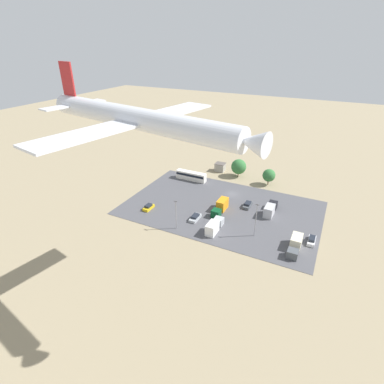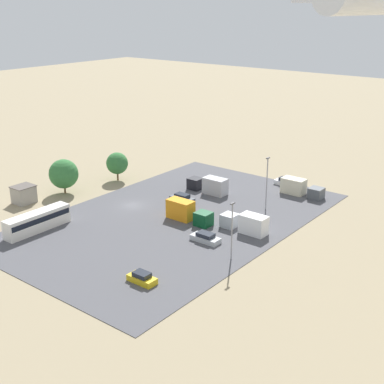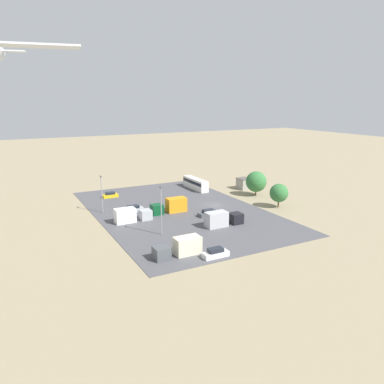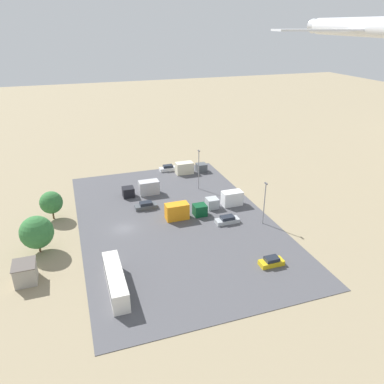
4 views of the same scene
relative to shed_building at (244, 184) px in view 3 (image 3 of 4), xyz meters
name	(u,v)px [view 3 (image 3 of 4)]	position (x,y,z in m)	size (l,w,h in m)	color
ground_plane	(215,205)	(-11.30, 16.84, -1.64)	(400.00, 400.00, 0.00)	gray
parking_lot_surface	(178,211)	(-11.30, 27.21, -1.60)	(58.70, 37.39, 0.08)	#4C4C51
shed_building	(244,184)	(0.00, 0.00, 0.00)	(3.88, 3.44, 3.26)	#9E998E
bus	(195,183)	(6.43, 12.79, 0.14)	(11.55, 2.44, 3.16)	silver
parked_car_0	(133,209)	(-7.01, 36.80, -0.96)	(1.98, 4.77, 1.44)	#ADB2B7
parked_car_1	(209,213)	(-18.42, 22.82, -0.93)	(1.95, 4.70, 1.50)	#4C5156
parked_car_2	(215,253)	(-38.72, 33.32, -0.90)	(1.79, 4.53, 1.57)	silver
parked_car_3	(110,195)	(8.48, 37.89, -0.95)	(1.86, 4.05, 1.47)	gold
parked_truck_0	(180,248)	(-35.32, 38.23, -0.17)	(2.54, 8.33, 3.02)	#4C5156
parked_truck_1	(171,206)	(-11.86, 29.20, -0.04)	(2.43, 8.54, 3.32)	#0C4723
parked_truck_2	(222,219)	(-25.63, 23.79, -0.10)	(2.52, 8.41, 3.18)	black
parked_truck_3	(131,215)	(-14.16, 39.72, -0.13)	(2.47, 8.04, 3.12)	#ADB2B7
tree_near_shed	(279,193)	(-20.16, 3.99, 2.01)	(4.52, 4.52, 5.92)	brown
tree_apron_mid	(256,182)	(-8.10, 1.72, 2.28)	(5.68, 5.68, 6.77)	brown
light_pole_lot_centre	(102,193)	(-4.45, 43.36, 3.24)	(0.90, 0.28, 8.73)	gray
light_pole_lot_edge	(161,209)	(-24.64, 37.05, 3.70)	(0.90, 0.28, 9.64)	gray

